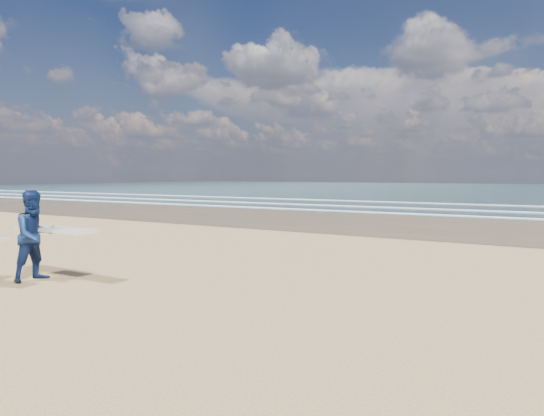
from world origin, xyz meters
The scene contains 1 object.
surfer_far centered at (-0.02, 1.29, 0.99)m, with size 2.21×1.13×1.98m.
Camera 1 is at (9.77, -5.16, 2.33)m, focal length 32.00 mm.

